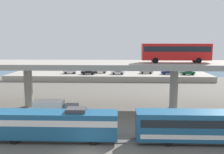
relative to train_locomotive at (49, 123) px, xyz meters
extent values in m
cube|color=#59544C|center=(5.06, -0.71, -2.13)|extent=(110.00, 0.12, 0.12)
cube|color=#59544C|center=(5.06, 0.71, -2.13)|extent=(110.00, 0.12, 0.12)
cube|color=#1E5984|center=(0.77, 0.00, -0.11)|extent=(15.43, 3.00, 3.20)
cube|color=white|center=(0.77, 0.00, 0.46)|extent=(15.43, 3.04, 0.77)
cube|color=black|center=(-5.37, 0.00, 0.78)|extent=(2.10, 2.70, 1.02)
cube|color=#3F3F42|center=(3.40, 0.00, 1.74)|extent=(2.40, 1.80, 0.50)
cylinder|color=black|center=(-4.05, -1.35, -1.71)|extent=(0.96, 0.18, 0.96)
cylinder|color=black|center=(-4.05, 1.35, -1.71)|extent=(0.96, 0.18, 0.96)
cylinder|color=black|center=(5.59, -1.35, -1.71)|extent=(0.96, 0.18, 0.96)
cylinder|color=black|center=(5.59, 1.35, -1.71)|extent=(0.96, 0.18, 0.96)
cylinder|color=black|center=(14.53, -1.35, -1.73)|extent=(0.92, 0.18, 0.92)
cylinder|color=black|center=(14.53, 1.35, -1.73)|extent=(0.92, 0.18, 0.92)
cube|color=#9E998E|center=(5.06, 16.00, 5.79)|extent=(96.00, 11.22, 0.94)
cylinder|color=#9E998E|center=(-8.54, 16.00, 1.56)|extent=(1.50, 1.50, 7.51)
cylinder|color=#9E998E|center=(18.66, 16.00, 1.56)|extent=(1.50, 1.50, 7.51)
cube|color=red|center=(18.61, 15.23, 8.21)|extent=(12.00, 2.55, 2.90)
cube|color=black|center=(18.61, 15.23, 8.73)|extent=(11.52, 2.59, 0.93)
cube|color=black|center=(24.56, 15.23, 8.56)|extent=(0.08, 2.30, 1.74)
cylinder|color=black|center=(22.33, 16.44, 6.76)|extent=(1.00, 0.26, 1.00)
cylinder|color=black|center=(22.33, 14.02, 6.76)|extent=(1.00, 0.26, 1.00)
cylinder|color=black|center=(14.89, 16.44, 6.76)|extent=(1.00, 0.26, 1.00)
cylinder|color=black|center=(14.89, 14.02, 6.76)|extent=(1.00, 0.26, 1.00)
cube|color=#515459|center=(1.11, 8.19, -0.75)|extent=(2.00, 2.30, 2.00)
cube|color=silver|center=(-2.39, 8.19, -0.45)|extent=(4.60, 2.30, 2.60)
cylinder|color=black|center=(0.82, 9.28, -1.75)|extent=(0.88, 0.28, 0.88)
cylinder|color=black|center=(0.82, 7.10, -1.75)|extent=(0.88, 0.28, 0.88)
cylinder|color=black|center=(-3.40, 9.28, -1.75)|extent=(0.88, 0.28, 0.88)
cylinder|color=black|center=(-3.40, 7.10, -1.75)|extent=(0.88, 0.28, 0.88)
cube|color=#9E998E|center=(5.06, 51.00, -1.34)|extent=(64.87, 13.54, 1.71)
cube|color=silver|center=(-7.68, 50.73, 0.18)|extent=(4.36, 1.88, 0.70)
cube|color=#1E232B|center=(-7.90, 50.73, 0.77)|extent=(1.92, 1.66, 0.48)
cylinder|color=black|center=(-6.33, 51.62, -0.17)|extent=(0.64, 0.20, 0.64)
cylinder|color=black|center=(-6.33, 49.83, -0.17)|extent=(0.64, 0.20, 0.64)
cylinder|color=black|center=(-9.03, 51.62, -0.17)|extent=(0.64, 0.20, 0.64)
cylinder|color=black|center=(-9.03, 49.83, -0.17)|extent=(0.64, 0.20, 0.64)
cube|color=black|center=(-1.50, 48.85, 0.18)|extent=(4.52, 1.81, 0.70)
cube|color=#1E232B|center=(-1.27, 48.85, 0.77)|extent=(1.99, 1.59, 0.48)
cylinder|color=black|center=(-2.90, 47.99, -0.17)|extent=(0.64, 0.20, 0.64)
cylinder|color=black|center=(-2.90, 49.71, -0.17)|extent=(0.64, 0.20, 0.64)
cylinder|color=black|center=(-0.09, 47.99, -0.17)|extent=(0.64, 0.20, 0.64)
cylinder|color=black|center=(-0.09, 49.71, -0.17)|extent=(0.64, 0.20, 0.64)
cube|color=#0C4C26|center=(30.02, 48.98, 0.18)|extent=(4.15, 1.87, 0.70)
cube|color=#1E232B|center=(30.23, 48.98, 0.77)|extent=(1.82, 1.65, 0.48)
cylinder|color=black|center=(28.74, 48.09, -0.17)|extent=(0.64, 0.20, 0.64)
cylinder|color=black|center=(28.74, 49.87, -0.17)|extent=(0.64, 0.20, 0.64)
cylinder|color=black|center=(31.31, 48.09, -0.17)|extent=(0.64, 0.20, 0.64)
cylinder|color=black|center=(31.31, 49.87, -0.17)|extent=(0.64, 0.20, 0.64)
cube|color=silver|center=(2.09, 52.38, 0.18)|extent=(4.32, 1.71, 0.70)
cube|color=#1E232B|center=(2.31, 52.38, 0.77)|extent=(1.90, 1.50, 0.48)
cylinder|color=black|center=(0.76, 51.56, -0.17)|extent=(0.64, 0.20, 0.64)
cylinder|color=black|center=(0.76, 53.19, -0.17)|extent=(0.64, 0.20, 0.64)
cylinder|color=black|center=(3.43, 51.56, -0.17)|extent=(0.64, 0.20, 0.64)
cylinder|color=black|center=(3.43, 53.19, -0.17)|extent=(0.64, 0.20, 0.64)
cube|color=navy|center=(23.96, 49.88, 0.18)|extent=(4.28, 1.85, 0.70)
cube|color=#1E232B|center=(24.18, 49.88, 0.77)|extent=(1.88, 1.63, 0.48)
cylinder|color=black|center=(22.63, 49.00, -0.17)|extent=(0.64, 0.20, 0.64)
cylinder|color=black|center=(22.63, 50.77, -0.17)|extent=(0.64, 0.20, 0.64)
cylinder|color=black|center=(25.29, 49.00, -0.17)|extent=(0.64, 0.20, 0.64)
cylinder|color=black|center=(25.29, 50.77, -0.17)|extent=(0.64, 0.20, 0.64)
cube|color=#B7B7BC|center=(7.90, 49.39, 0.18)|extent=(4.05, 1.87, 0.70)
cube|color=#1E232B|center=(8.11, 49.39, 0.77)|extent=(1.78, 1.64, 0.48)
cylinder|color=black|center=(6.65, 48.50, -0.17)|extent=(0.64, 0.20, 0.64)
cylinder|color=black|center=(6.65, 50.27, -0.17)|extent=(0.64, 0.20, 0.64)
cylinder|color=black|center=(9.16, 48.50, -0.17)|extent=(0.64, 0.20, 0.64)
cylinder|color=black|center=(9.16, 50.27, -0.17)|extent=(0.64, 0.20, 0.64)
cube|color=#9E998C|center=(17.17, 51.40, 0.18)|extent=(4.20, 1.77, 0.70)
cube|color=#1E232B|center=(16.96, 51.40, 0.77)|extent=(1.85, 1.55, 0.48)
cylinder|color=black|center=(18.48, 52.24, -0.17)|extent=(0.64, 0.20, 0.64)
cylinder|color=black|center=(18.48, 50.56, -0.17)|extent=(0.64, 0.20, 0.64)
cylinder|color=black|center=(15.87, 52.24, -0.17)|extent=(0.64, 0.20, 0.64)
cylinder|color=black|center=(15.87, 50.56, -0.17)|extent=(0.64, 0.20, 0.64)
cube|color=silver|center=(30.46, 53.59, 0.18)|extent=(4.60, 1.76, 0.70)
cube|color=#1E232B|center=(30.69, 53.59, 0.77)|extent=(2.02, 1.55, 0.48)
cylinder|color=black|center=(29.03, 52.76, -0.17)|extent=(0.64, 0.20, 0.64)
cylinder|color=black|center=(29.03, 54.42, -0.17)|extent=(0.64, 0.20, 0.64)
cylinder|color=black|center=(31.88, 52.76, -0.17)|extent=(0.64, 0.20, 0.64)
cylinder|color=black|center=(31.88, 54.42, -0.17)|extent=(0.64, 0.20, 0.64)
cube|color=#385B7A|center=(5.06, 74.00, -2.19)|extent=(140.00, 36.00, 0.01)
camera|label=1|loc=(8.83, -29.38, 10.18)|focal=39.84mm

